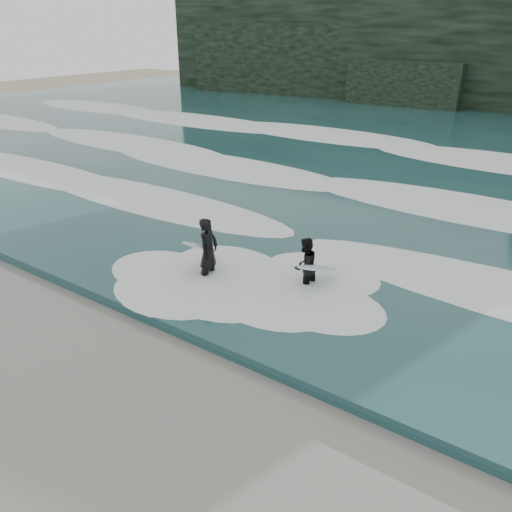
% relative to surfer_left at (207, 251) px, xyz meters
% --- Properties ---
extents(ground, '(120.00, 120.00, 0.00)m').
position_rel_surfer_left_xyz_m(ground, '(0.98, -5.63, -1.01)').
color(ground, '#746646').
rests_on(ground, ground).
extents(sea, '(90.00, 52.00, 0.30)m').
position_rel_surfer_left_xyz_m(sea, '(0.98, 23.37, -0.86)').
color(sea, '#1C4646').
rests_on(sea, ground).
extents(foam_near, '(60.00, 3.20, 0.20)m').
position_rel_surfer_left_xyz_m(foam_near, '(0.98, 3.37, -0.61)').
color(foam_near, white).
rests_on(foam_near, sea).
extents(foam_mid, '(60.00, 4.00, 0.24)m').
position_rel_surfer_left_xyz_m(foam_mid, '(0.98, 10.37, -0.59)').
color(foam_mid, white).
rests_on(foam_mid, sea).
extents(foam_far, '(60.00, 4.80, 0.30)m').
position_rel_surfer_left_xyz_m(foam_far, '(0.98, 19.37, -0.56)').
color(foam_far, white).
rests_on(foam_far, sea).
extents(surfer_left, '(1.26, 2.00, 2.01)m').
position_rel_surfer_left_xyz_m(surfer_left, '(0.00, 0.00, 0.00)').
color(surfer_left, black).
rests_on(surfer_left, ground).
extents(surfer_right, '(1.19, 1.85, 1.64)m').
position_rel_surfer_left_xyz_m(surfer_right, '(2.63, 1.09, -0.18)').
color(surfer_right, black).
rests_on(surfer_right, ground).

